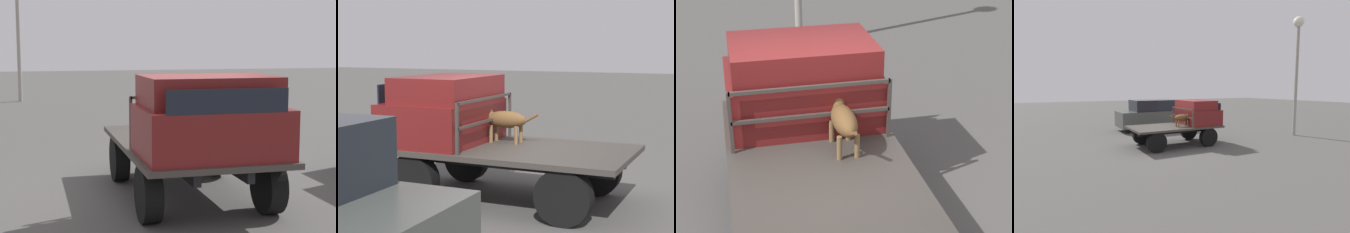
% 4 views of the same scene
% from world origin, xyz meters
% --- Properties ---
extents(ground_plane, '(80.00, 80.00, 0.00)m').
position_xyz_m(ground_plane, '(0.00, 0.00, 0.00)').
color(ground_plane, '#514F4C').
extents(flatbed_truck, '(3.76, 1.99, 0.83)m').
position_xyz_m(flatbed_truck, '(0.00, 0.00, 0.60)').
color(flatbed_truck, black).
rests_on(flatbed_truck, ground).
extents(truck_cab, '(1.38, 1.87, 1.05)m').
position_xyz_m(truck_cab, '(1.11, 0.00, 1.33)').
color(truck_cab, maroon).
rests_on(truck_cab, flatbed_truck).
extents(truck_headboard, '(0.04, 1.87, 0.74)m').
position_xyz_m(truck_headboard, '(0.38, 0.00, 1.33)').
color(truck_headboard, '#3D3833').
rests_on(truck_headboard, flatbed_truck).
extents(dog, '(1.12, 0.27, 0.64)m').
position_xyz_m(dog, '(0.28, -0.33, 1.22)').
color(dog, brown).
rests_on(dog, flatbed_truck).
extents(parked_sedan, '(4.59, 1.76, 1.74)m').
position_xyz_m(parked_sedan, '(0.97, 4.33, 0.86)').
color(parked_sedan, black).
rests_on(parked_sedan, ground).
extents(light_pole_near, '(0.52, 0.52, 5.93)m').
position_xyz_m(light_pole_near, '(6.49, -0.75, 4.21)').
color(light_pole_near, gray).
rests_on(light_pole_near, ground).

